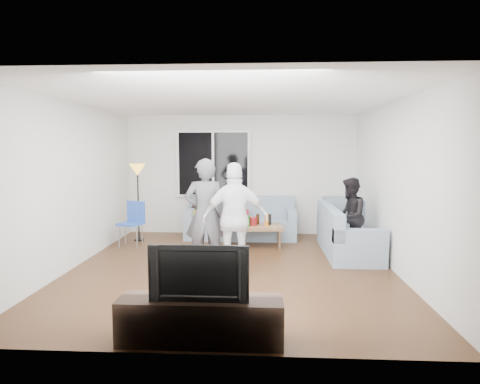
# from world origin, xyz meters

# --- Properties ---
(floor) EXTENTS (5.00, 5.50, 0.04)m
(floor) POSITION_xyz_m (0.00, 0.00, -0.02)
(floor) COLOR #56351C
(floor) RESTS_ON ground
(ceiling) EXTENTS (5.00, 5.50, 0.04)m
(ceiling) POSITION_xyz_m (0.00, 0.00, 2.62)
(ceiling) COLOR white
(ceiling) RESTS_ON ground
(wall_back) EXTENTS (5.00, 0.04, 2.60)m
(wall_back) POSITION_xyz_m (0.00, 2.77, 1.30)
(wall_back) COLOR silver
(wall_back) RESTS_ON ground
(wall_front) EXTENTS (5.00, 0.04, 2.60)m
(wall_front) POSITION_xyz_m (0.00, -2.77, 1.30)
(wall_front) COLOR silver
(wall_front) RESTS_ON ground
(wall_left) EXTENTS (0.04, 5.50, 2.60)m
(wall_left) POSITION_xyz_m (-2.52, 0.00, 1.30)
(wall_left) COLOR silver
(wall_left) RESTS_ON ground
(wall_right) EXTENTS (0.04, 5.50, 2.60)m
(wall_right) POSITION_xyz_m (2.52, 0.00, 1.30)
(wall_right) COLOR silver
(wall_right) RESTS_ON ground
(window_frame) EXTENTS (1.62, 0.06, 1.47)m
(window_frame) POSITION_xyz_m (-0.60, 2.69, 1.55)
(window_frame) COLOR white
(window_frame) RESTS_ON wall_back
(window_glass) EXTENTS (1.50, 0.02, 1.35)m
(window_glass) POSITION_xyz_m (-0.60, 2.65, 1.55)
(window_glass) COLOR black
(window_glass) RESTS_ON window_frame
(window_mullion) EXTENTS (0.05, 0.03, 1.35)m
(window_mullion) POSITION_xyz_m (-0.60, 2.64, 1.55)
(window_mullion) COLOR white
(window_mullion) RESTS_ON window_frame
(radiator) EXTENTS (1.30, 0.12, 0.62)m
(radiator) POSITION_xyz_m (-0.60, 2.65, 0.31)
(radiator) COLOR silver
(radiator) RESTS_ON floor
(potted_plant) EXTENTS (0.25, 0.23, 0.38)m
(potted_plant) POSITION_xyz_m (-0.34, 2.62, 0.81)
(potted_plant) COLOR #255C25
(potted_plant) RESTS_ON radiator
(vase) EXTENTS (0.21, 0.21, 0.17)m
(vase) POSITION_xyz_m (-0.80, 2.62, 0.71)
(vase) COLOR silver
(vase) RESTS_ON radiator
(sofa_back_section) EXTENTS (2.30, 0.85, 0.85)m
(sofa_back_section) POSITION_xyz_m (0.02, 2.27, 0.42)
(sofa_back_section) COLOR gray
(sofa_back_section) RESTS_ON floor
(sofa_right_section) EXTENTS (2.00, 0.85, 0.85)m
(sofa_right_section) POSITION_xyz_m (2.02, 1.07, 0.42)
(sofa_right_section) COLOR gray
(sofa_right_section) RESTS_ON floor
(sofa_corner) EXTENTS (0.85, 0.85, 0.85)m
(sofa_corner) POSITION_xyz_m (2.22, 2.27, 0.42)
(sofa_corner) COLOR gray
(sofa_corner) RESTS_ON floor
(cushion_yellow) EXTENTS (0.46, 0.42, 0.14)m
(cushion_yellow) POSITION_xyz_m (-0.94, 2.25, 0.51)
(cushion_yellow) COLOR gold
(cushion_yellow) RESTS_ON sofa_back_section
(cushion_red) EXTENTS (0.37, 0.32, 0.13)m
(cushion_red) POSITION_xyz_m (0.01, 2.33, 0.51)
(cushion_red) COLOR maroon
(cushion_red) RESTS_ON sofa_back_section
(coffee_table) EXTENTS (1.15, 0.70, 0.40)m
(coffee_table) POSITION_xyz_m (0.31, 1.55, 0.20)
(coffee_table) COLOR #A3784F
(coffee_table) RESTS_ON floor
(pitcher) EXTENTS (0.17, 0.17, 0.17)m
(pitcher) POSITION_xyz_m (0.29, 1.55, 0.49)
(pitcher) COLOR maroon
(pitcher) RESTS_ON coffee_table
(side_chair) EXTENTS (0.51, 0.51, 0.86)m
(side_chair) POSITION_xyz_m (-2.05, 1.38, 0.43)
(side_chair) COLOR blue
(side_chair) RESTS_ON floor
(floor_lamp) EXTENTS (0.32, 0.32, 1.56)m
(floor_lamp) POSITION_xyz_m (-2.05, 1.90, 0.78)
(floor_lamp) COLOR gold
(floor_lamp) RESTS_ON floor
(player_left) EXTENTS (0.67, 0.48, 1.73)m
(player_left) POSITION_xyz_m (-0.40, -0.07, 0.87)
(player_left) COLOR #4B4B50
(player_left) RESTS_ON floor
(player_right) EXTENTS (1.03, 0.53, 1.68)m
(player_right) POSITION_xyz_m (0.08, -0.28, 0.84)
(player_right) COLOR white
(player_right) RESTS_ON floor
(spectator_right) EXTENTS (0.66, 0.77, 1.37)m
(spectator_right) POSITION_xyz_m (2.02, 0.98, 0.69)
(spectator_right) COLOR black
(spectator_right) RESTS_ON floor
(spectator_back) EXTENTS (0.82, 0.57, 1.16)m
(spectator_back) POSITION_xyz_m (-0.78, 2.30, 0.58)
(spectator_back) COLOR black
(spectator_back) RESTS_ON floor
(tv_console) EXTENTS (1.60, 0.40, 0.44)m
(tv_console) POSITION_xyz_m (-0.11, -2.50, 0.22)
(tv_console) COLOR #2E2117
(tv_console) RESTS_ON floor
(television) EXTENTS (0.95, 0.12, 0.55)m
(television) POSITION_xyz_m (-0.11, -2.50, 0.71)
(television) COLOR black
(television) RESTS_ON tv_console
(bottle_d) EXTENTS (0.07, 0.07, 0.24)m
(bottle_d) POSITION_xyz_m (0.56, 1.52, 0.52)
(bottle_d) COLOR orange
(bottle_d) RESTS_ON coffee_table
(bottle_a) EXTENTS (0.07, 0.07, 0.19)m
(bottle_a) POSITION_xyz_m (0.02, 1.68, 0.50)
(bottle_a) COLOR #BC6B0B
(bottle_a) RESTS_ON coffee_table
(bottle_c) EXTENTS (0.07, 0.07, 0.21)m
(bottle_c) POSITION_xyz_m (0.39, 1.69, 0.50)
(bottle_c) COLOR black
(bottle_c) RESTS_ON coffee_table
(bottle_e) EXTENTS (0.07, 0.07, 0.21)m
(bottle_e) POSITION_xyz_m (0.62, 1.66, 0.51)
(bottle_e) COLOR black
(bottle_e) RESTS_ON coffee_table
(bottle_b) EXTENTS (0.08, 0.08, 0.21)m
(bottle_b) POSITION_xyz_m (0.20, 1.46, 0.50)
(bottle_b) COLOR #197C16
(bottle_b) RESTS_ON coffee_table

